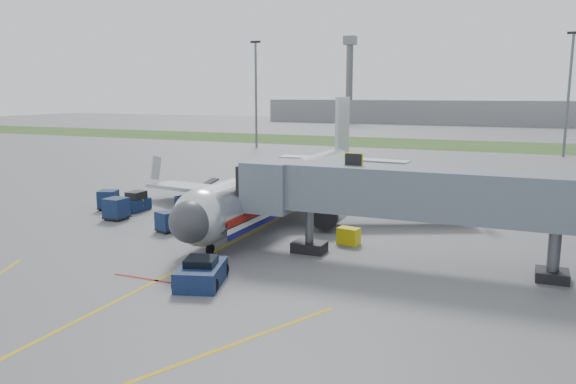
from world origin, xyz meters
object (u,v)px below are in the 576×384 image
at_px(pushback_tug, 201,273).
at_px(belt_loader, 196,199).
at_px(baggage_tug, 136,202).
at_px(airliner, 287,185).
at_px(ramp_worker, 141,203).

relative_size(pushback_tug, belt_loader, 0.88).
bearing_deg(baggage_tug, belt_loader, 55.58).
bearing_deg(airliner, ramp_worker, -162.76).
xyz_separation_m(pushback_tug, baggage_tug, (-15.98, 14.75, 0.15)).
distance_m(pushback_tug, ramp_worker, 21.42).
bearing_deg(airliner, baggage_tug, -163.24).
xyz_separation_m(baggage_tug, belt_loader, (3.28, 4.79, -0.24)).
distance_m(pushback_tug, belt_loader, 23.31).
xyz_separation_m(pushback_tug, ramp_worker, (-15.51, 14.77, 0.12)).
xyz_separation_m(airliner, pushback_tug, (2.71, -18.75, -1.99)).
distance_m(airliner, ramp_worker, 13.54).
distance_m(airliner, pushback_tug, 19.05).
bearing_deg(belt_loader, pushback_tug, -56.99).
height_order(airliner, belt_loader, airliner).
bearing_deg(ramp_worker, pushback_tug, -70.59).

